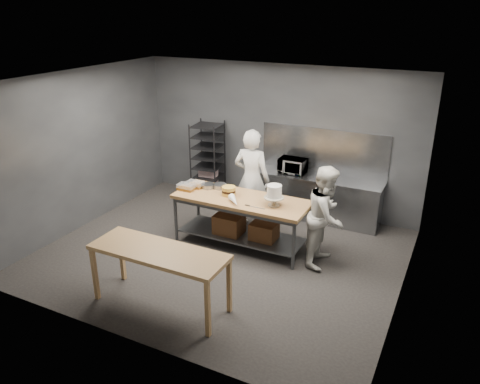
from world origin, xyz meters
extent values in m
plane|color=black|center=(0.00, 0.00, 0.00)|extent=(6.00, 6.00, 0.00)
cube|color=#4C4F54|center=(0.00, 2.50, 1.50)|extent=(6.00, 0.04, 3.00)
cube|color=olive|center=(0.16, 0.48, 0.89)|extent=(2.40, 0.90, 0.06)
cube|color=#47494C|center=(0.16, 0.48, 0.20)|extent=(2.25, 0.75, 0.03)
cylinder|color=#47494C|center=(-0.98, 0.09, 0.43)|extent=(0.06, 0.06, 0.86)
cylinder|color=#47494C|center=(-0.98, 0.87, 0.43)|extent=(0.06, 0.06, 0.86)
cylinder|color=#47494C|center=(1.30, 0.09, 0.43)|extent=(0.06, 0.06, 0.86)
cylinder|color=#47494C|center=(1.30, 0.87, 0.43)|extent=(0.06, 0.06, 0.86)
cube|color=brown|center=(-0.07, 0.44, 0.39)|extent=(0.50, 0.40, 0.35)
cube|color=brown|center=(0.60, 0.50, 0.36)|extent=(0.45, 0.38, 0.30)
cube|color=olive|center=(-0.06, -1.68, 0.87)|extent=(2.00, 0.70, 0.06)
cube|color=olive|center=(-1.01, -1.98, 0.42)|extent=(0.06, 0.06, 0.84)
cube|color=olive|center=(-1.01, -1.38, 0.42)|extent=(0.06, 0.06, 0.84)
cube|color=olive|center=(0.89, -1.98, 0.42)|extent=(0.06, 0.06, 0.84)
cube|color=olive|center=(0.89, -1.38, 0.42)|extent=(0.06, 0.06, 0.84)
cube|color=slate|center=(1.00, 2.18, 0.88)|extent=(2.60, 0.60, 0.04)
cube|color=slate|center=(1.00, 2.18, 0.43)|extent=(2.56, 0.56, 0.86)
cube|color=slate|center=(1.00, 2.48, 1.35)|extent=(2.60, 0.02, 0.90)
cube|color=black|center=(-1.46, 2.10, 0.88)|extent=(0.68, 0.72, 1.75)
cube|color=silver|center=(-1.46, 2.10, 0.54)|extent=(0.41, 0.28, 0.45)
imported|color=silver|center=(-0.02, 1.29, 0.97)|extent=(0.73, 0.49, 1.95)
imported|color=silver|center=(1.67, 0.56, 0.85)|extent=(0.65, 0.83, 1.71)
imported|color=black|center=(0.47, 2.18, 1.05)|extent=(0.54, 0.37, 0.30)
cylinder|color=#B2A78E|center=(0.80, 0.42, 0.93)|extent=(0.20, 0.20, 0.02)
cylinder|color=#B2A78E|center=(0.80, 0.42, 1.00)|extent=(0.06, 0.06, 0.12)
cylinder|color=#B2A78E|center=(0.80, 0.42, 1.07)|extent=(0.34, 0.34, 0.02)
cylinder|color=white|center=(0.80, 0.42, 1.18)|extent=(0.25, 0.25, 0.21)
cylinder|color=gold|center=(-0.10, 0.50, 0.95)|extent=(0.24, 0.24, 0.06)
cylinder|color=black|center=(-0.10, 0.50, 1.00)|extent=(0.24, 0.24, 0.04)
cylinder|color=gold|center=(-0.10, 0.50, 1.05)|extent=(0.24, 0.24, 0.06)
cylinder|color=gray|center=(-0.62, 0.64, 0.96)|extent=(0.25, 0.25, 0.07)
cylinder|color=gray|center=(-0.41, 0.73, 0.96)|extent=(0.25, 0.25, 0.07)
cone|color=white|center=(0.17, 0.18, 0.98)|extent=(0.34, 0.36, 0.12)
cube|color=slate|center=(0.58, 0.22, 0.92)|extent=(0.28, 0.02, 0.00)
cube|color=black|center=(0.40, 0.22, 0.93)|extent=(0.09, 0.02, 0.02)
cube|color=#94631D|center=(-0.92, 0.38, 0.95)|extent=(0.30, 0.20, 0.05)
cube|color=silver|center=(-0.92, 0.38, 1.00)|extent=(0.31, 0.21, 0.06)
cube|color=#94631D|center=(-0.84, 0.57, 0.95)|extent=(0.30, 0.20, 0.05)
cube|color=silver|center=(-0.84, 0.57, 1.00)|extent=(0.31, 0.21, 0.06)
camera|label=1|loc=(3.51, -6.29, 4.08)|focal=35.00mm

